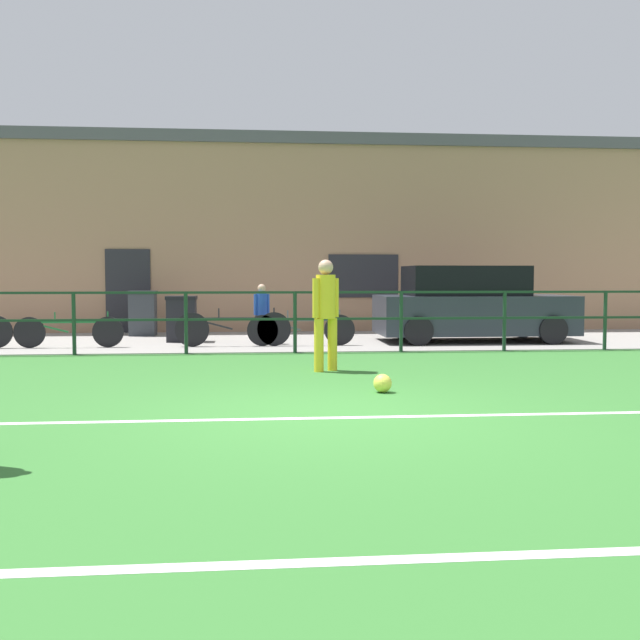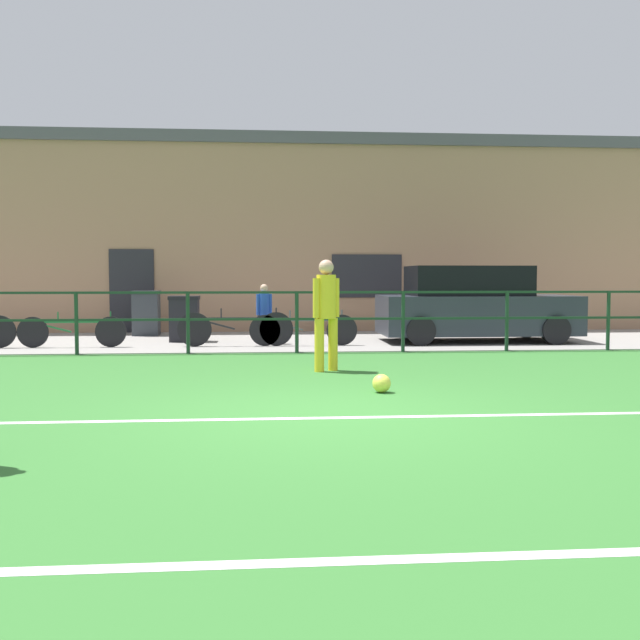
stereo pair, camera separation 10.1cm
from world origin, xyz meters
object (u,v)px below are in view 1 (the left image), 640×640
at_px(trash_bin_1, 182,319).
at_px(parked_car_red, 471,306).
at_px(spectator_child, 262,310).
at_px(bicycle_parked_1, 233,329).
at_px(player_striker, 326,308).
at_px(bicycle_parked_4, 301,329).
at_px(soccer_ball_match, 383,383).
at_px(bicycle_parked_3, 69,331).
at_px(trash_bin_0, 143,313).

bearing_deg(trash_bin_1, parked_car_red, -4.36).
height_order(spectator_child, bicycle_parked_1, spectator_child).
xyz_separation_m(player_striker, parked_car_red, (3.61, 4.50, -0.16)).
distance_m(spectator_child, bicycle_parked_4, 1.02).
xyz_separation_m(soccer_ball_match, spectator_child, (-1.41, 6.41, 0.61)).
relative_size(spectator_child, bicycle_parked_1, 0.54).
xyz_separation_m(parked_car_red, bicycle_parked_3, (-8.32, -0.67, -0.45)).
distance_m(spectator_child, bicycle_parked_1, 0.86).
bearing_deg(bicycle_parked_1, trash_bin_0, 127.71).
relative_size(player_striker, spectator_child, 1.35).
bearing_deg(parked_car_red, player_striker, -128.73).
xyz_separation_m(bicycle_parked_4, trash_bin_1, (-2.50, 1.15, 0.17)).
bearing_deg(trash_bin_1, bicycle_parked_1, -45.43).
xyz_separation_m(soccer_ball_match, bicycle_parked_4, (-0.62, 5.89, 0.23)).
bearing_deg(parked_car_red, trash_bin_0, 163.37).
relative_size(parked_car_red, bicycle_parked_4, 1.89).
bearing_deg(spectator_child, parked_car_red, 164.79).
bearing_deg(soccer_ball_match, bicycle_parked_1, 108.65).
relative_size(bicycle_parked_3, trash_bin_1, 2.15).
height_order(player_striker, bicycle_parked_3, player_striker).
xyz_separation_m(spectator_child, trash_bin_1, (-1.71, 0.63, -0.21)).
bearing_deg(spectator_child, bicycle_parked_1, 24.78).
bearing_deg(player_striker, bicycle_parked_3, 111.61).
relative_size(spectator_child, trash_bin_0, 1.17).
distance_m(parked_car_red, bicycle_parked_1, 5.16).
bearing_deg(bicycle_parked_4, bicycle_parked_1, 180.00).
xyz_separation_m(parked_car_red, trash_bin_1, (-6.23, 0.48, -0.27)).
distance_m(bicycle_parked_4, trash_bin_1, 2.75).
xyz_separation_m(spectator_child, bicycle_parked_4, (0.79, -0.52, -0.38)).
bearing_deg(player_striker, trash_bin_0, 89.68).
distance_m(player_striker, soccer_ball_match, 2.28).
bearing_deg(trash_bin_0, parked_car_red, -16.63).
height_order(spectator_child, trash_bin_0, spectator_child).
bearing_deg(trash_bin_1, soccer_ball_match, -66.10).
xyz_separation_m(player_striker, bicycle_parked_1, (-1.49, 3.83, -0.57)).
distance_m(trash_bin_0, trash_bin_1, 2.02).
distance_m(soccer_ball_match, trash_bin_0, 9.71).
relative_size(spectator_child, bicycle_parked_4, 0.57).
bearing_deg(trash_bin_0, trash_bin_1, -57.76).
distance_m(bicycle_parked_1, bicycle_parked_3, 3.22).
distance_m(spectator_child, parked_car_red, 4.52).
height_order(parked_car_red, trash_bin_1, parked_car_red).
distance_m(bicycle_parked_3, trash_bin_1, 2.39).
distance_m(parked_car_red, bicycle_parked_3, 8.35).
relative_size(bicycle_parked_3, bicycle_parked_4, 0.96).
bearing_deg(bicycle_parked_3, trash_bin_1, 28.82).
bearing_deg(bicycle_parked_3, parked_car_red, 4.62).
height_order(parked_car_red, bicycle_parked_4, parked_car_red).
bearing_deg(trash_bin_0, player_striker, -61.02).
relative_size(soccer_ball_match, trash_bin_0, 0.21).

